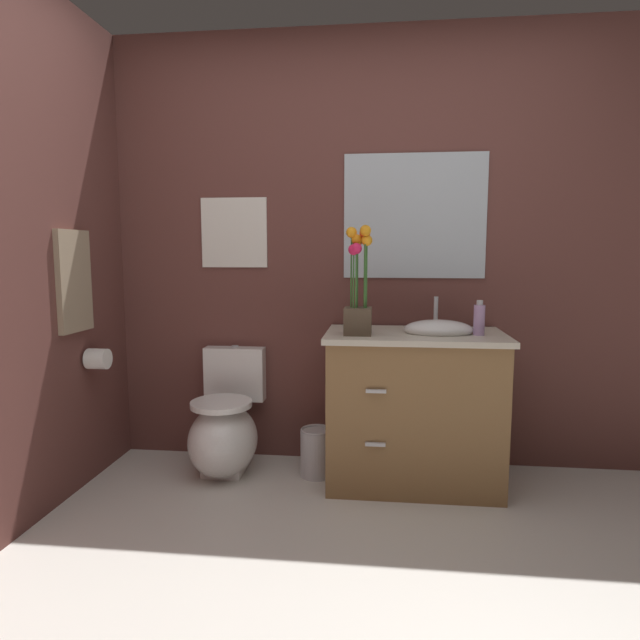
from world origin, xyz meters
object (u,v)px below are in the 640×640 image
object	(u,v)px
toilet	(225,430)
soap_bottle	(479,319)
toilet_paper_roll	(98,359)
wall_poster	(234,233)
vanity_cabinet	(414,406)
hanging_towel	(74,281)
flower_vase	(358,293)
wall_mirror	(414,216)
trash_bin	(317,452)

from	to	relation	value
toilet	soap_bottle	bearing A→B (deg)	-3.08
soap_bottle	toilet_paper_roll	distance (m)	2.02
soap_bottle	wall_poster	size ratio (longest dim) A/B	0.44
vanity_cabinet	hanging_towel	bearing A→B (deg)	-171.44
flower_vase	toilet_paper_roll	size ratio (longest dim) A/B	5.08
soap_bottle	wall_mirror	distance (m)	0.72
wall_poster	toilet_paper_roll	bearing A→B (deg)	-143.82
toilet_paper_roll	vanity_cabinet	bearing A→B (deg)	5.75
toilet	soap_bottle	world-z (taller)	soap_bottle
flower_vase	trash_bin	bearing A→B (deg)	151.71
hanging_towel	trash_bin	bearing A→B (deg)	13.37
toilet	trash_bin	xyz separation A→B (m)	(0.52, -0.00, -0.11)
vanity_cabinet	wall_mirror	size ratio (longest dim) A/B	1.26
soap_bottle	toilet	bearing A→B (deg)	176.92
flower_vase	soap_bottle	xyz separation A→B (m)	(0.62, 0.05, -0.13)
soap_bottle	trash_bin	bearing A→B (deg)	175.09
hanging_towel	soap_bottle	bearing A→B (deg)	5.96
trash_bin	toilet_paper_roll	size ratio (longest dim) A/B	2.47
wall_poster	hanging_towel	distance (m)	0.92
toilet	toilet_paper_roll	distance (m)	0.79
soap_bottle	wall_mirror	world-z (taller)	wall_mirror
hanging_towel	toilet_paper_roll	distance (m)	0.43
hanging_towel	toilet_paper_roll	world-z (taller)	hanging_towel
wall_poster	toilet_paper_roll	distance (m)	1.04
flower_vase	trash_bin	xyz separation A→B (m)	(-0.23, 0.12, -0.90)
toilet_paper_roll	trash_bin	bearing A→B (deg)	9.60
trash_bin	hanging_towel	bearing A→B (deg)	-166.63
toilet	hanging_towel	distance (m)	1.14
soap_bottle	wall_mirror	size ratio (longest dim) A/B	0.22
trash_bin	wall_poster	xyz separation A→B (m)	(-0.52, 0.27, 1.22)
wall_poster	wall_mirror	size ratio (longest dim) A/B	0.51
wall_mirror	toilet_paper_roll	bearing A→B (deg)	-164.61
flower_vase	wall_mirror	distance (m)	0.64
wall_poster	toilet	bearing A→B (deg)	-90.00
toilet_paper_roll	wall_poster	bearing A→B (deg)	36.18
flower_vase	hanging_towel	bearing A→B (deg)	-173.54
vanity_cabinet	wall_mirror	distance (m)	1.07
wall_poster	hanging_towel	size ratio (longest dim) A/B	0.78
vanity_cabinet	trash_bin	world-z (taller)	vanity_cabinet
flower_vase	trash_bin	world-z (taller)	flower_vase
vanity_cabinet	wall_mirror	xyz separation A→B (m)	(-0.00, 0.29, 1.03)
hanging_towel	toilet_paper_roll	size ratio (longest dim) A/B	4.73
soap_bottle	trash_bin	world-z (taller)	soap_bottle
toilet	soap_bottle	distance (m)	1.52
toilet	hanging_towel	bearing A→B (deg)	-157.27
wall_mirror	hanging_towel	distance (m)	1.86
toilet	flower_vase	distance (m)	1.10
flower_vase	wall_poster	distance (m)	0.91
soap_bottle	toilet_paper_roll	xyz separation A→B (m)	(-2.00, -0.12, -0.23)
flower_vase	vanity_cabinet	bearing A→B (deg)	18.21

